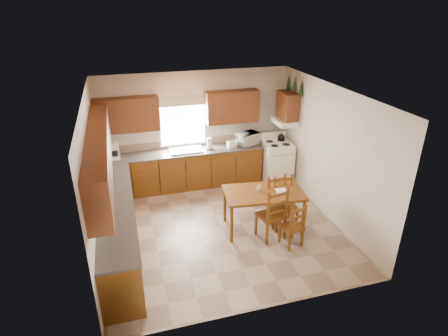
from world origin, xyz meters
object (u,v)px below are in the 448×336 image
object	(u,v)px
chair_near_right	(292,224)
chair_far_right	(285,203)
stove	(277,163)
chair_near_left	(271,212)
dining_table	(263,210)
chair_far_left	(280,203)
microwave	(248,139)

from	to	relation	value
chair_near_right	chair_far_right	distance (m)	0.64
stove	chair_near_left	distance (m)	2.44
chair_near_left	chair_far_right	size ratio (longest dim) A/B	1.07
stove	chair_far_right	bearing A→B (deg)	-104.57
dining_table	chair_far_left	distance (m)	0.37
stove	microwave	xyz separation A→B (m)	(-0.65, 0.32, 0.57)
chair_far_left	chair_far_right	bearing A→B (deg)	-14.81
chair_near_left	chair_far_left	distance (m)	0.45
microwave	chair_far_right	xyz separation A→B (m)	(0.01, -2.23, -0.56)
chair_far_right	chair_near_left	bearing A→B (deg)	-146.36
chair_near_right	chair_far_right	bearing A→B (deg)	-117.09
dining_table	chair_near_left	world-z (taller)	chair_near_left
microwave	chair_far_left	xyz separation A→B (m)	(-0.09, -2.22, -0.55)
chair_far_left	chair_far_right	size ratio (longest dim) A/B	1.01
chair_far_left	chair_near_right	bearing A→B (deg)	-101.67
dining_table	chair_near_right	bearing A→B (deg)	-58.71
chair_far_right	microwave	bearing A→B (deg)	89.48
chair_near_left	chair_near_right	bearing A→B (deg)	119.30
microwave	chair_far_right	bearing A→B (deg)	-112.16
microwave	chair_far_right	distance (m)	2.30
chair_near_right	dining_table	bearing A→B (deg)	-78.96
chair_near_right	chair_far_left	size ratio (longest dim) A/B	0.84
stove	microwave	world-z (taller)	microwave
microwave	chair_near_left	xyz separation A→B (m)	(-0.42, -2.52, -0.52)
chair_near_right	chair_far_left	bearing A→B (deg)	-107.52
chair_near_right	chair_far_left	world-z (taller)	chair_far_left
chair_near_right	microwave	bearing A→B (deg)	-106.51
stove	chair_near_left	size ratio (longest dim) A/B	0.91
dining_table	chair_far_left	bearing A→B (deg)	1.57
dining_table	chair_far_left	xyz separation A→B (m)	(0.35, -0.03, 0.11)
stove	chair_far_left	world-z (taller)	chair_far_left
chair_near_right	chair_far_left	distance (m)	0.64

